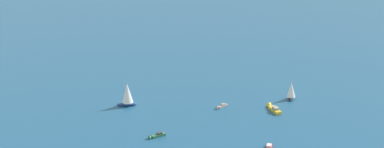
# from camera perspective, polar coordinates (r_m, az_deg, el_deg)

# --- Properties ---
(motorboat_inshore) EXTENTS (1.73, 6.34, 1.83)m
(motorboat_inshore) POSITION_cam_1_polar(r_m,az_deg,el_deg) (178.53, -4.04, -6.95)
(motorboat_inshore) COLOR #33704C
(motorboat_inshore) RESTS_ON ground_plane
(sailboat_offshore) EXTENTS (6.18, 8.30, 10.56)m
(sailboat_offshore) POSITION_cam_1_polar(r_m,az_deg,el_deg) (204.62, -7.31, -2.28)
(sailboat_offshore) COLOR #23478C
(sailboat_offshore) RESTS_ON ground_plane
(motorboat_mid_cluster) EXTENTS (2.44, 5.91, 1.67)m
(motorboat_mid_cluster) POSITION_cam_1_polar(r_m,az_deg,el_deg) (202.96, 3.30, -3.66)
(motorboat_mid_cluster) COLOR #9E9993
(motorboat_mid_cluster) RESTS_ON ground_plane
(sailboat_outer_ring_d) EXTENTS (5.80, 5.91, 8.35)m
(sailboat_outer_ring_d) POSITION_cam_1_polar(r_m,az_deg,el_deg) (213.71, 11.12, -1.85)
(sailboat_outer_ring_d) COLOR black
(sailboat_outer_ring_d) RESTS_ON ground_plane
(motorboat_outer_ring_f) EXTENTS (9.39, 4.70, 2.64)m
(motorboat_outer_ring_f) POSITION_cam_1_polar(r_m,az_deg,el_deg) (202.45, 9.16, -3.87)
(motorboat_outer_ring_f) COLOR gold
(motorboat_outer_ring_f) RESTS_ON ground_plane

